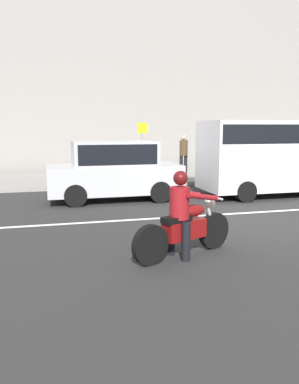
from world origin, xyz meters
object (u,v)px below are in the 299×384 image
(parked_van_white, at_px, (276,153))
(pedestrian_bystander, at_px, (184,152))
(parked_hatchback_silver, at_px, (114,170))
(motorcycle_with_rider_crimson, at_px, (184,222))
(street_sign_post, at_px, (142,143))

(parked_van_white, xyz_separation_m, pedestrian_bystander, (-1.63, 4.31, -0.24))
(parked_van_white, height_order, parked_hatchback_silver, parked_van_white)
(motorcycle_with_rider_crimson, bearing_deg, parked_van_white, 45.74)
(motorcycle_with_rider_crimson, height_order, parked_hatchback_silver, parked_hatchback_silver)
(motorcycle_with_rider_crimson, distance_m, street_sign_post, 10.53)
(motorcycle_with_rider_crimson, bearing_deg, parked_hatchback_silver, 92.89)
(parked_hatchback_silver, distance_m, street_sign_post, 5.26)
(street_sign_post, distance_m, pedestrian_bystander, 1.87)
(parked_hatchback_silver, relative_size, street_sign_post, 1.76)
(motorcycle_with_rider_crimson, height_order, street_sign_post, street_sign_post)
(motorcycle_with_rider_crimson, height_order, parked_van_white, parked_van_white)
(parked_van_white, bearing_deg, parked_hatchback_silver, 174.94)
(motorcycle_with_rider_crimson, distance_m, parked_van_white, 7.12)
(parked_van_white, height_order, street_sign_post, parked_van_white)
(motorcycle_with_rider_crimson, bearing_deg, pedestrian_bystander, 70.55)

